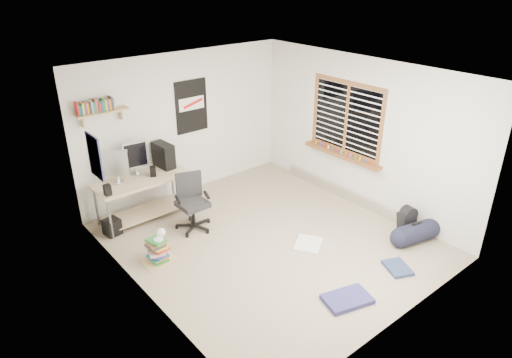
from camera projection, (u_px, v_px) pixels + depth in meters
floor at (268, 240)px, 6.89m from camera, size 4.00×4.50×0.01m
ceiling at (271, 74)px, 5.82m from camera, size 4.00×4.50×0.01m
back_wall at (184, 124)px, 7.93m from camera, size 4.00×0.01×2.50m
left_wall at (137, 208)px, 5.20m from camera, size 0.01×4.50×2.50m
right_wall at (361, 133)px, 7.51m from camera, size 0.01×4.50×2.50m
desk at (144, 198)px, 7.35m from camera, size 1.54×0.78×0.68m
monitor_left at (117, 172)px, 6.99m from camera, size 0.37×0.29×0.42m
monitor_right at (136, 163)px, 7.28m from camera, size 0.40×0.13×0.43m
pc_tower at (164, 156)px, 7.55m from camera, size 0.23×0.43×0.44m
keyboard at (146, 180)px, 7.21m from camera, size 0.42×0.28×0.02m
speaker_left at (107, 191)px, 6.66m from camera, size 0.10×0.10×0.19m
speaker_right at (153, 172)px, 7.26m from camera, size 0.12×0.12×0.19m
office_chair at (192, 201)px, 6.99m from camera, size 0.74×0.74×0.89m
wall_shelf at (102, 112)px, 6.79m from camera, size 0.80×0.22×0.24m
poster_back_wall at (192, 106)px, 7.87m from camera, size 0.62×0.03×0.92m
poster_left_wall at (95, 157)px, 5.95m from camera, size 0.02×0.42×0.60m
window at (346, 118)px, 7.60m from camera, size 0.10×1.50×1.26m
baseboard_heater at (340, 191)px, 8.19m from camera, size 0.08×2.50×0.18m
backpack at (407, 222)px, 6.97m from camera, size 0.30×0.26×0.35m
duffel_bag at (415, 234)px, 6.79m from camera, size 0.37×0.37×0.60m
tshirt at (308, 244)px, 6.75m from camera, size 0.57×0.55×0.04m
jeans_a at (347, 299)px, 5.62m from camera, size 0.66×0.51×0.06m
jeans_b at (397, 268)px, 6.21m from camera, size 0.43×0.47×0.05m
book_stack at (158, 252)px, 6.34m from camera, size 0.56×0.49×0.33m
desk_lamp at (158, 238)px, 6.24m from camera, size 0.18×0.24×0.22m
subwoofer at (112, 227)px, 6.97m from camera, size 0.26×0.26×0.25m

